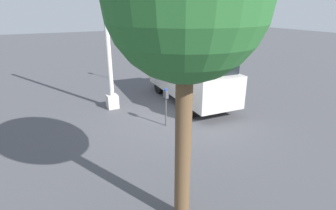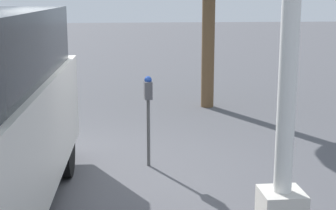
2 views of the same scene
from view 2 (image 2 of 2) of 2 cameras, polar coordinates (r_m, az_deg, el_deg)
ground_plane at (r=7.44m, az=-6.70°, el=-7.76°), size 80.00×80.00×0.00m
parking_meter_near at (r=7.53m, az=-2.21°, el=0.53°), size 0.20×0.12×1.36m
lamp_post at (r=5.11m, az=13.54°, el=11.22°), size 0.44×0.44×6.65m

